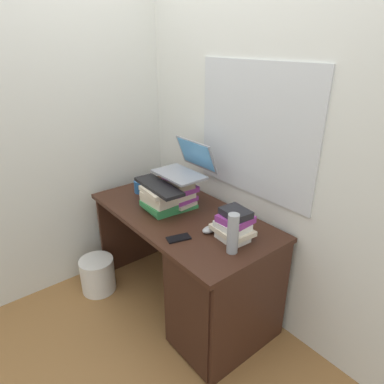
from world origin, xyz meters
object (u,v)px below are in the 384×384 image
object	(u,v)px
keyboard	(158,186)
mug	(140,187)
cell_phone	(179,238)
desk	(211,280)
computer_mouse	(210,229)
laptop	(186,166)
book_stack_side	(234,225)
wastebasket	(98,275)
book_stack_keyboard_riser	(159,200)
book_stack_tall	(179,191)
water_bottle	(233,234)

from	to	relation	value
keyboard	mug	distance (m)	0.37
mug	cell_phone	size ratio (longest dim) A/B	0.89
desk	computer_mouse	size ratio (longest dim) A/B	12.80
desk	laptop	world-z (taller)	laptop
book_stack_side	wastebasket	size ratio (longest dim) A/B	0.89
book_stack_keyboard_riser	mug	size ratio (longest dim) A/B	2.15
mug	cell_phone	xyz separation A→B (m)	(0.71, -0.17, -0.04)
cell_phone	book_stack_keyboard_riser	bearing A→B (deg)	179.24
book_stack_tall	cell_phone	size ratio (longest dim) A/B	1.82
computer_mouse	water_bottle	world-z (taller)	water_bottle
book_stack_tall	book_stack_keyboard_riser	world-z (taller)	book_stack_tall
book_stack_side	keyboard	bearing A→B (deg)	-166.52
computer_mouse	water_bottle	size ratio (longest dim) A/B	0.45
book_stack_tall	water_bottle	xyz separation A→B (m)	(0.63, -0.12, 0.01)
book_stack_side	keyboard	xyz separation A→B (m)	(-0.56, -0.13, 0.09)
water_bottle	wastebasket	distance (m)	1.30
book_stack_tall	keyboard	bearing A→B (deg)	-98.75
book_stack_keyboard_riser	desk	bearing A→B (deg)	8.61
keyboard	cell_phone	world-z (taller)	keyboard
laptop	keyboard	size ratio (longest dim) A/B	0.84
computer_mouse	cell_phone	distance (m)	0.20
laptop	wastebasket	world-z (taller)	laptop
book_stack_side	laptop	size ratio (longest dim) A/B	0.68
desk	water_bottle	size ratio (longest dim) A/B	5.82
book_stack_side	keyboard	world-z (taller)	keyboard
keyboard	cell_phone	size ratio (longest dim) A/B	3.09
laptop	mug	world-z (taller)	laptop
desk	laptop	xyz separation A→B (m)	(-0.44, 0.15, 0.61)
keyboard	cell_phone	bearing A→B (deg)	-14.12
desk	water_bottle	xyz separation A→B (m)	(0.19, -0.03, 0.44)
computer_mouse	mug	bearing A→B (deg)	-178.22
book_stack_tall	keyboard	size ratio (longest dim) A/B	0.59
computer_mouse	water_bottle	distance (m)	0.26
laptop	cell_phone	size ratio (longest dim) A/B	2.58
mug	desk	bearing A→B (deg)	0.75
cell_phone	water_bottle	bearing A→B (deg)	43.44
desk	book_stack_tall	xyz separation A→B (m)	(-0.44, 0.09, 0.44)
book_stack_keyboard_riser	computer_mouse	xyz separation A→B (m)	(0.42, 0.08, -0.07)
mug	water_bottle	xyz separation A→B (m)	(0.99, -0.02, 0.07)
desk	book_stack_tall	size ratio (longest dim) A/B	5.38
cell_phone	mug	bearing A→B (deg)	-177.20
book_stack_tall	laptop	xyz separation A→B (m)	(0.00, 0.06, 0.17)
laptop	computer_mouse	bearing A→B (deg)	-18.62
book_stack_tall	book_stack_keyboard_riser	size ratio (longest dim) A/B	0.95
water_bottle	cell_phone	bearing A→B (deg)	-152.76
book_stack_keyboard_riser	book_stack_side	xyz separation A→B (m)	(0.55, 0.14, 0.00)
mug	wastebasket	size ratio (longest dim) A/B	0.45
book_stack_side	water_bottle	distance (m)	0.14
book_stack_tall	book_stack_keyboard_riser	bearing A→B (deg)	-96.80
book_stack_tall	keyboard	xyz separation A→B (m)	(-0.02, -0.15, 0.07)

